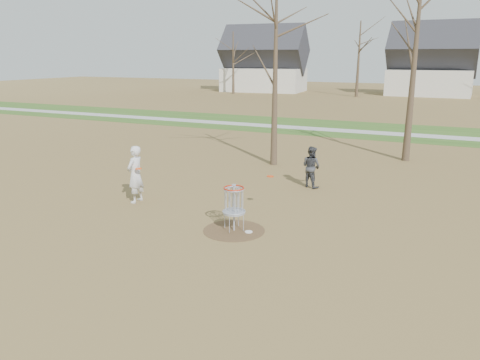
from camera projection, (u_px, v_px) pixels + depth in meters
name	position (u px, v px, depth m)	size (l,w,h in m)	color
ground	(234.00, 230.00, 13.56)	(160.00, 160.00, 0.00)	brown
green_band	(366.00, 130.00, 31.99)	(160.00, 8.00, 0.01)	#2D5119
footpath	(363.00, 132.00, 31.11)	(160.00, 1.50, 0.01)	#9E9E99
dirt_circle	(234.00, 230.00, 13.56)	(1.80, 1.80, 0.01)	#47331E
player_standing	(135.00, 174.00, 15.96)	(0.72, 0.47, 1.97)	silver
player_throwing	(311.00, 167.00, 17.88)	(0.77, 0.60, 1.59)	#37383C
disc_grounded	(249.00, 232.00, 13.40)	(0.22, 0.22, 0.02)	white
discs_in_play	(206.00, 173.00, 15.25)	(4.53, 1.31, 0.08)	#E93C0C
disc_golf_basket	(234.00, 200.00, 13.32)	(0.64, 0.64, 1.35)	#9EA3AD
bare_trees	(419.00, 51.00, 42.88)	(52.62, 44.98, 9.00)	#382B1E
houses_row	(451.00, 68.00, 57.04)	(56.51, 10.01, 7.26)	silver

